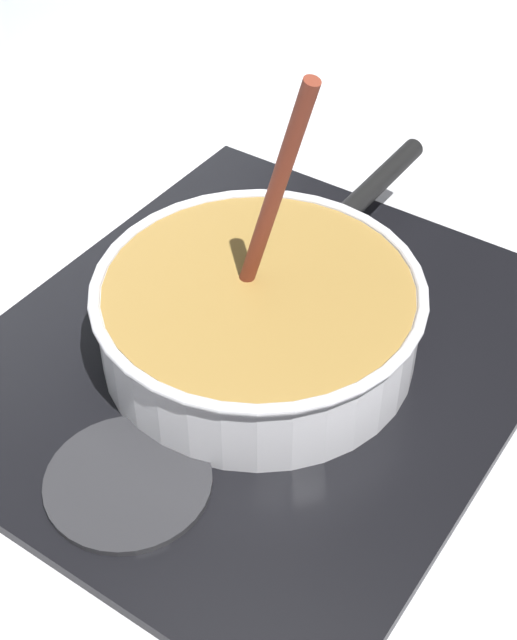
% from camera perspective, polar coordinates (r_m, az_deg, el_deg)
% --- Properties ---
extents(ground, '(2.40, 1.60, 0.04)m').
position_cam_1_polar(ground, '(0.76, 8.38, -15.67)').
color(ground, '#B7B7BC').
extents(hob_plate, '(0.56, 0.48, 0.01)m').
position_cam_1_polar(hob_plate, '(0.87, 0.00, -2.18)').
color(hob_plate, black).
rests_on(hob_plate, ground).
extents(burner_ring, '(0.19, 0.19, 0.01)m').
position_cam_1_polar(burner_ring, '(0.86, 0.00, -1.71)').
color(burner_ring, '#592D0C').
rests_on(burner_ring, hob_plate).
extents(spare_burner, '(0.14, 0.14, 0.01)m').
position_cam_1_polar(spare_burner, '(0.77, -8.19, -10.00)').
color(spare_burner, '#262628').
rests_on(spare_burner, hob_plate).
extents(cooking_pan, '(0.46, 0.30, 0.30)m').
position_cam_1_polar(cooking_pan, '(0.84, 0.05, 0.32)').
color(cooking_pan, silver).
rests_on(cooking_pan, hob_plate).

